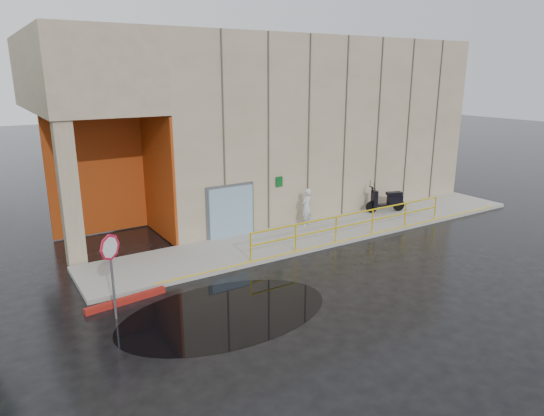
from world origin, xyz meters
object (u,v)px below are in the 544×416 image
(person, at_px, (307,207))
(stop_sign, at_px, (111,257))
(scooter, at_px, (387,194))
(red_curb, at_px, (126,300))

(person, height_order, stop_sign, stop_sign)
(person, relative_size, scooter, 0.82)
(red_curb, bearing_deg, person, 18.35)
(person, height_order, scooter, person)
(scooter, xyz_separation_m, red_curb, (-12.99, -2.61, -0.92))
(person, bearing_deg, scooter, 155.00)
(scooter, height_order, red_curb, scooter)
(person, distance_m, stop_sign, 9.76)
(person, xyz_separation_m, stop_sign, (-9.03, -3.61, 0.82))
(red_curb, bearing_deg, scooter, 11.36)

